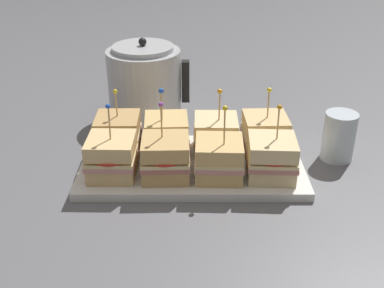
{
  "coord_description": "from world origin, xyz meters",
  "views": [
    {
      "loc": [
        0.0,
        -0.89,
        0.53
      ],
      "look_at": [
        0.0,
        0.0,
        0.06
      ],
      "focal_mm": 45.0,
      "sensor_mm": 36.0,
      "label": 1
    }
  ],
  "objects_px": {
    "sandwich_back_center_right": "(216,135)",
    "serving_platter": "(192,165)",
    "sandwich_back_far_left": "(118,134)",
    "sandwich_back_center_left": "(167,134)",
    "drinking_glass": "(339,137)",
    "kettle_steel": "(145,83)",
    "sandwich_front_center_right": "(219,159)",
    "sandwich_front_far_right": "(271,158)",
    "sandwich_front_far_left": "(112,157)",
    "sandwich_front_center_left": "(166,158)",
    "sandwich_back_far_right": "(265,134)"
  },
  "relations": [
    {
      "from": "sandwich_back_center_right",
      "to": "serving_platter",
      "type": "bearing_deg",
      "value": -135.78
    },
    {
      "from": "sandwich_back_far_left",
      "to": "sandwich_back_center_left",
      "type": "relative_size",
      "value": 0.97
    },
    {
      "from": "sandwich_back_center_right",
      "to": "drinking_glass",
      "type": "distance_m",
      "value": 0.27
    },
    {
      "from": "sandwich_back_center_right",
      "to": "sandwich_back_far_left",
      "type": "bearing_deg",
      "value": -179.88
    },
    {
      "from": "sandwich_back_center_right",
      "to": "kettle_steel",
      "type": "xyz_separation_m",
      "value": [
        -0.17,
        0.22,
        0.04
      ]
    },
    {
      "from": "sandwich_front_center_right",
      "to": "kettle_steel",
      "type": "height_order",
      "value": "kettle_steel"
    },
    {
      "from": "serving_platter",
      "to": "sandwich_front_far_right",
      "type": "height_order",
      "value": "sandwich_front_far_right"
    },
    {
      "from": "drinking_glass",
      "to": "sandwich_front_center_right",
      "type": "bearing_deg",
      "value": -158.64
    },
    {
      "from": "sandwich_front_center_right",
      "to": "sandwich_back_center_right",
      "type": "xyz_separation_m",
      "value": [
        -0.0,
        0.11,
        -0.0
      ]
    },
    {
      "from": "sandwich_back_far_left",
      "to": "drinking_glass",
      "type": "distance_m",
      "value": 0.48
    },
    {
      "from": "sandwich_back_center_right",
      "to": "kettle_steel",
      "type": "distance_m",
      "value": 0.28
    },
    {
      "from": "serving_platter",
      "to": "sandwich_front_far_right",
      "type": "relative_size",
      "value": 3.05
    },
    {
      "from": "sandwich_front_center_right",
      "to": "sandwich_back_center_right",
      "type": "relative_size",
      "value": 1.06
    },
    {
      "from": "sandwich_front_center_right",
      "to": "sandwich_front_far_left",
      "type": "bearing_deg",
      "value": 179.02
    },
    {
      "from": "sandwich_front_center_left",
      "to": "sandwich_back_far_left",
      "type": "height_order",
      "value": "sandwich_front_center_left"
    },
    {
      "from": "kettle_steel",
      "to": "drinking_glass",
      "type": "distance_m",
      "value": 0.5
    },
    {
      "from": "sandwich_front_center_right",
      "to": "sandwich_back_far_left",
      "type": "xyz_separation_m",
      "value": [
        -0.22,
        0.11,
        0.0
      ]
    },
    {
      "from": "sandwich_front_center_right",
      "to": "drinking_glass",
      "type": "height_order",
      "value": "sandwich_front_center_right"
    },
    {
      "from": "sandwich_front_far_left",
      "to": "sandwich_front_far_right",
      "type": "bearing_deg",
      "value": -0.67
    },
    {
      "from": "sandwich_back_far_left",
      "to": "sandwich_front_center_left",
      "type": "bearing_deg",
      "value": -43.99
    },
    {
      "from": "sandwich_back_far_right",
      "to": "sandwich_front_far_left",
      "type": "bearing_deg",
      "value": -162.05
    },
    {
      "from": "sandwich_back_center_right",
      "to": "sandwich_front_center_right",
      "type": "bearing_deg",
      "value": -89.15
    },
    {
      "from": "drinking_glass",
      "to": "kettle_steel",
      "type": "bearing_deg",
      "value": 153.05
    },
    {
      "from": "kettle_steel",
      "to": "sandwich_front_center_left",
      "type": "bearing_deg",
      "value": -78.22
    },
    {
      "from": "sandwich_front_center_left",
      "to": "sandwich_back_far_left",
      "type": "distance_m",
      "value": 0.15
    },
    {
      "from": "serving_platter",
      "to": "sandwich_front_far_left",
      "type": "height_order",
      "value": "sandwich_front_far_left"
    },
    {
      "from": "sandwich_back_center_left",
      "to": "drinking_glass",
      "type": "xyz_separation_m",
      "value": [
        0.38,
        -0.0,
        -0.0
      ]
    },
    {
      "from": "sandwich_front_center_right",
      "to": "kettle_steel",
      "type": "relative_size",
      "value": 0.74
    },
    {
      "from": "sandwich_back_far_right",
      "to": "drinking_glass",
      "type": "height_order",
      "value": "sandwich_back_far_right"
    },
    {
      "from": "sandwich_front_center_right",
      "to": "sandwich_back_far_left",
      "type": "height_order",
      "value": "sandwich_front_center_right"
    },
    {
      "from": "sandwich_front_far_left",
      "to": "sandwich_front_center_left",
      "type": "xyz_separation_m",
      "value": [
        0.11,
        -0.0,
        -0.0
      ]
    },
    {
      "from": "kettle_steel",
      "to": "serving_platter",
      "type": "bearing_deg",
      "value": -66.14
    },
    {
      "from": "sandwich_front_center_right",
      "to": "sandwich_back_center_left",
      "type": "relative_size",
      "value": 1.06
    },
    {
      "from": "serving_platter",
      "to": "sandwich_front_center_left",
      "type": "bearing_deg",
      "value": -133.68
    },
    {
      "from": "sandwich_back_far_left",
      "to": "sandwich_back_center_right",
      "type": "distance_m",
      "value": 0.21
    },
    {
      "from": "sandwich_back_far_left",
      "to": "sandwich_back_center_right",
      "type": "height_order",
      "value": "sandwich_back_center_right"
    },
    {
      "from": "serving_platter",
      "to": "drinking_glass",
      "type": "xyz_separation_m",
      "value": [
        0.32,
        0.05,
        0.05
      ]
    },
    {
      "from": "sandwich_back_far_left",
      "to": "sandwich_back_far_right",
      "type": "distance_m",
      "value": 0.32
    },
    {
      "from": "sandwich_back_center_right",
      "to": "drinking_glass",
      "type": "bearing_deg",
      "value": -0.44
    },
    {
      "from": "sandwich_back_far_left",
      "to": "sandwich_back_center_right",
      "type": "relative_size",
      "value": 0.96
    },
    {
      "from": "sandwich_back_far_left",
      "to": "sandwich_front_center_right",
      "type": "bearing_deg",
      "value": -26.29
    },
    {
      "from": "serving_platter",
      "to": "sandwich_front_far_left",
      "type": "relative_size",
      "value": 3.02
    },
    {
      "from": "sandwich_back_far_right",
      "to": "sandwich_front_center_right",
      "type": "bearing_deg",
      "value": -134.64
    },
    {
      "from": "sandwich_front_far_left",
      "to": "sandwich_back_far_right",
      "type": "distance_m",
      "value": 0.34
    },
    {
      "from": "sandwich_back_center_right",
      "to": "drinking_glass",
      "type": "relative_size",
      "value": 1.37
    },
    {
      "from": "sandwich_front_far_left",
      "to": "sandwich_back_center_left",
      "type": "relative_size",
      "value": 1.04
    },
    {
      "from": "sandwich_front_far_left",
      "to": "sandwich_front_center_right",
      "type": "relative_size",
      "value": 0.98
    },
    {
      "from": "sandwich_front_far_left",
      "to": "sandwich_back_center_left",
      "type": "xyz_separation_m",
      "value": [
        0.1,
        0.11,
        -0.0
      ]
    },
    {
      "from": "sandwich_front_far_right",
      "to": "drinking_glass",
      "type": "bearing_deg",
      "value": 32.7
    },
    {
      "from": "serving_platter",
      "to": "sandwich_front_center_left",
      "type": "height_order",
      "value": "sandwich_front_center_left"
    }
  ]
}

